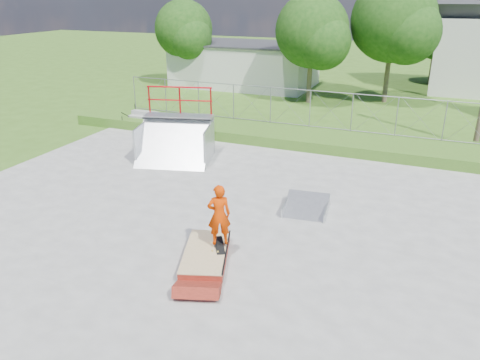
# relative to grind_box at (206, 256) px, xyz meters

# --- Properties ---
(ground) EXTENTS (120.00, 120.00, 0.00)m
(ground) POSITION_rel_grind_box_xyz_m (-0.45, 1.70, -0.17)
(ground) COLOR #39601B
(ground) RESTS_ON ground
(concrete_pad) EXTENTS (20.00, 16.00, 0.04)m
(concrete_pad) POSITION_rel_grind_box_xyz_m (-0.45, 1.70, -0.15)
(concrete_pad) COLOR gray
(concrete_pad) RESTS_ON ground
(grass_berm) EXTENTS (24.00, 3.00, 0.50)m
(grass_berm) POSITION_rel_grind_box_xyz_m (-0.45, 11.20, 0.08)
(grass_berm) COLOR #39601B
(grass_berm) RESTS_ON ground
(grind_box) EXTENTS (1.77, 2.51, 0.34)m
(grind_box) POSITION_rel_grind_box_xyz_m (0.00, 0.00, 0.00)
(grind_box) COLOR maroon
(grind_box) RESTS_ON concrete_pad
(quarter_pipe) EXTENTS (3.46, 3.14, 2.91)m
(quarter_pipe) POSITION_rel_grind_box_xyz_m (-4.70, 6.60, 1.29)
(quarter_pipe) COLOR #A5A9AD
(quarter_pipe) RESTS_ON concrete_pad
(flat_bank_ramp) EXTENTS (1.53, 1.61, 0.42)m
(flat_bank_ramp) POSITION_rel_grind_box_xyz_m (1.66, 3.90, 0.04)
(flat_bank_ramp) COLOR #A5A9AD
(flat_bank_ramp) RESTS_ON concrete_pad
(skateboard) EXTENTS (0.60, 0.80, 0.13)m
(skateboard) POSITION_rel_grind_box_xyz_m (0.26, 0.30, 0.21)
(skateboard) COLOR black
(skateboard) RESTS_ON grind_box
(skater) EXTENTS (0.73, 0.65, 1.67)m
(skater) POSITION_rel_grind_box_xyz_m (0.26, 0.30, 1.05)
(skater) COLOR #CA3000
(skater) RESTS_ON grind_box
(concrete_stairs) EXTENTS (1.50, 1.60, 0.80)m
(concrete_stairs) POSITION_rel_grind_box_xyz_m (-8.95, 10.40, 0.23)
(concrete_stairs) COLOR gray
(concrete_stairs) RESTS_ON ground
(chain_link_fence) EXTENTS (20.00, 0.06, 1.80)m
(chain_link_fence) POSITION_rel_grind_box_xyz_m (-0.45, 12.20, 1.23)
(chain_link_fence) COLOR gray
(chain_link_fence) RESTS_ON grass_berm
(utility_building_flat) EXTENTS (10.00, 6.00, 3.00)m
(utility_building_flat) POSITION_rel_grind_box_xyz_m (-8.45, 23.70, 1.33)
(utility_building_flat) COLOR silver
(utility_building_flat) RESTS_ON ground
(tree_left_near) EXTENTS (4.76, 4.48, 6.65)m
(tree_left_near) POSITION_rel_grind_box_xyz_m (-2.20, 19.53, 4.07)
(tree_left_near) COLOR brown
(tree_left_near) RESTS_ON ground
(tree_center) EXTENTS (5.44, 5.12, 7.60)m
(tree_center) POSITION_rel_grind_box_xyz_m (2.34, 21.51, 4.68)
(tree_center) COLOR brown
(tree_center) RESTS_ON ground
(tree_left_far) EXTENTS (4.42, 4.16, 6.18)m
(tree_left_far) POSITION_rel_grind_box_xyz_m (-12.21, 21.55, 3.77)
(tree_left_far) COLOR brown
(tree_left_far) RESTS_ON ground
(tree_back_mid) EXTENTS (4.08, 3.84, 5.70)m
(tree_back_mid) POSITION_rel_grind_box_xyz_m (4.77, 29.56, 3.46)
(tree_back_mid) COLOR brown
(tree_back_mid) RESTS_ON ground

